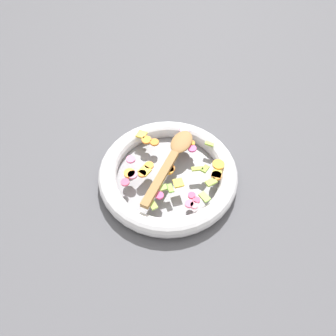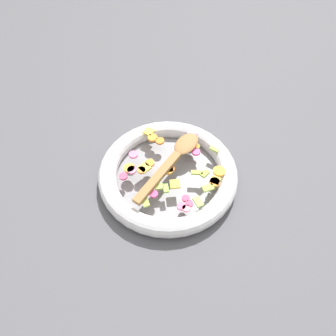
{
  "view_description": "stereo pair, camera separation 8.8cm",
  "coord_description": "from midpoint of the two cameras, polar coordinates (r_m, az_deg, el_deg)",
  "views": [
    {
      "loc": [
        0.53,
        -0.1,
        0.76
      ],
      "look_at": [
        0.0,
        0.0,
        0.05
      ],
      "focal_mm": 35.0,
      "sensor_mm": 36.0,
      "label": 1
    },
    {
      "loc": [
        0.54,
        -0.01,
        0.76
      ],
      "look_at": [
        0.0,
        0.0,
        0.05
      ],
      "focal_mm": 35.0,
      "sensor_mm": 36.0,
      "label": 2
    }
  ],
  "objects": [
    {
      "name": "ground_plane",
      "position": [
        0.93,
        2.73,
        -2.05
      ],
      "size": [
        4.0,
        4.0,
        0.0
      ],
      "primitive_type": "plane",
      "color": "#4C4C51"
    },
    {
      "name": "skillet",
      "position": [
        0.91,
        2.79,
        -1.25
      ],
      "size": [
        0.39,
        0.39,
        0.05
      ],
      "color": "slate",
      "rests_on": "ground_plane"
    },
    {
      "name": "chopped_vegetables",
      "position": [
        0.88,
        3.53,
        -0.4
      ],
      "size": [
        0.29,
        0.29,
        0.01
      ],
      "color": "orange",
      "rests_on": "skillet"
    },
    {
      "name": "wooden_spoon",
      "position": [
        0.89,
        3.9,
        1.56
      ],
      "size": [
        0.25,
        0.19,
        0.01
      ],
      "color": "olive",
      "rests_on": "chopped_vegetables"
    }
  ]
}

